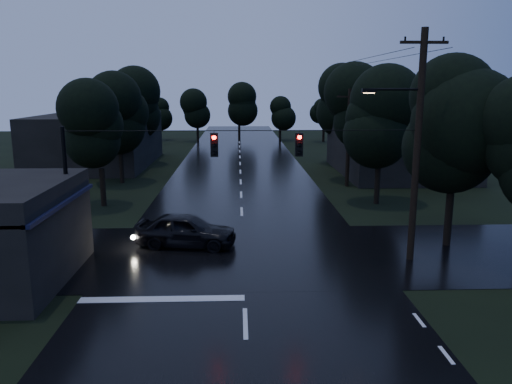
{
  "coord_description": "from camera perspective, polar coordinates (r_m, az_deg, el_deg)",
  "views": [
    {
      "loc": [
        -0.2,
        -10.07,
        7.57
      ],
      "look_at": [
        0.7,
        14.69,
        2.37
      ],
      "focal_mm": 35.0,
      "sensor_mm": 36.0,
      "label": 1
    }
  ],
  "objects": [
    {
      "name": "car",
      "position": [
        24.41,
        -8.0,
        -4.32
      ],
      "size": [
        5.09,
        2.74,
        1.65
      ],
      "primitive_type": "imported",
      "rotation": [
        0.0,
        0.0,
        1.4
      ],
      "color": "black",
      "rests_on": "ground"
    },
    {
      "name": "building_far_left",
      "position": [
        52.19,
        -17.49,
        5.73
      ],
      "size": [
        10.0,
        16.0,
        5.0
      ],
      "primitive_type": "cube",
      "color": "black",
      "rests_on": "ground"
    },
    {
      "name": "anchor_pole_left",
      "position": [
        22.77,
        -20.74,
        -0.52
      ],
      "size": [
        0.18,
        0.18,
        6.0
      ],
      "primitive_type": "cylinder",
      "color": "black",
      "rests_on": "ground"
    },
    {
      "name": "tree_left_a",
      "position": [
        33.34,
        -17.52,
        7.3
      ],
      "size": [
        3.92,
        3.92,
        8.26
      ],
      "color": "black",
      "rests_on": "ground"
    },
    {
      "name": "cross_street",
      "position": [
        23.34,
        -1.49,
        -7.09
      ],
      "size": [
        60.0,
        9.0,
        0.02
      ],
      "primitive_type": "cube",
      "color": "black",
      "rests_on": "ground"
    },
    {
      "name": "utility_pole_main",
      "position": [
        22.52,
        17.76,
        5.39
      ],
      "size": [
        3.5,
        0.3,
        10.0
      ],
      "color": "black",
      "rests_on": "ground"
    },
    {
      "name": "main_road",
      "position": [
        40.78,
        -1.76,
        1.14
      ],
      "size": [
        12.0,
        120.0,
        0.02
      ],
      "primitive_type": "cube",
      "color": "black",
      "rests_on": "ground"
    },
    {
      "name": "building_far_right",
      "position": [
        46.61,
        15.73,
        4.79
      ],
      "size": [
        10.0,
        14.0,
        4.4
      ],
      "primitive_type": "cube",
      "color": "black",
      "rests_on": "ground"
    },
    {
      "name": "tree_right_b",
      "position": [
        41.28,
        11.82,
        9.41
      ],
      "size": [
        4.48,
        4.48,
        9.44
      ],
      "color": "black",
      "rests_on": "ground"
    },
    {
      "name": "tree_corner_near",
      "position": [
        25.27,
        21.92,
        7.42
      ],
      "size": [
        4.48,
        4.48,
        9.44
      ],
      "color": "black",
      "rests_on": "ground"
    },
    {
      "name": "tree_left_c",
      "position": [
        51.09,
        -13.56,
        9.75
      ],
      "size": [
        4.48,
        4.48,
        9.44
      ],
      "color": "black",
      "rests_on": "ground"
    },
    {
      "name": "tree_right_c",
      "position": [
        51.15,
        9.82,
        10.33
      ],
      "size": [
        4.76,
        4.76,
        10.03
      ],
      "color": "black",
      "rests_on": "ground"
    },
    {
      "name": "tree_right_a",
      "position": [
        33.42,
        14.05,
        8.15
      ],
      "size": [
        4.2,
        4.2,
        8.85
      ],
      "color": "black",
      "rests_on": "ground"
    },
    {
      "name": "tree_left_b",
      "position": [
        41.21,
        -15.44,
        8.71
      ],
      "size": [
        4.2,
        4.2,
        8.85
      ],
      "color": "black",
      "rests_on": "ground"
    },
    {
      "name": "span_signals",
      "position": [
        21.2,
        -0.03,
        5.54
      ],
      "size": [
        15.0,
        0.37,
        1.12
      ],
      "color": "black",
      "rests_on": "ground"
    },
    {
      "name": "utility_pole_far",
      "position": [
        39.18,
        10.52,
        6.24
      ],
      "size": [
        2.0,
        0.3,
        7.5
      ],
      "color": "black",
      "rests_on": "ground"
    }
  ]
}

